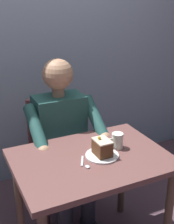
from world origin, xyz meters
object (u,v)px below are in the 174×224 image
chair (56,149)px  cake_slice (102,147)px  dessert_spoon (85,164)px  dining_table (91,173)px  coffee_cup (117,140)px  seated_person (64,140)px

chair → cake_slice: chair is taller
dessert_spoon → dining_table: bearing=-139.4°
cake_slice → chair: bearing=-84.4°
chair → coffee_cup: 0.69m
dining_table → cake_slice: 0.18m
seated_person → dessert_spoon: seated_person is taller
seated_person → cake_slice: seated_person is taller
dining_table → seated_person: (0.00, -0.46, 0.01)m
dining_table → chair: bearing=-90.0°
seated_person → cake_slice: size_ratio=10.30×
dining_table → coffee_cup: coffee_cup is taller
seated_person → dessert_spoon: size_ratio=8.76×
dining_table → cake_slice: (-0.06, 0.02, 0.17)m
dining_table → chair: size_ratio=1.04×
coffee_cup → dessert_spoon: 0.29m
chair → seated_person: bearing=90.0°
chair → dessert_spoon: size_ratio=6.34×
chair → seated_person: seated_person is taller
cake_slice → dessert_spoon: cake_slice is taller
chair → cake_slice: 0.72m
coffee_cup → dining_table: bearing=9.9°
coffee_cup → seated_person: bearing=-65.1°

